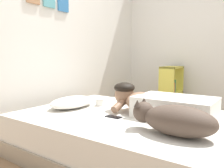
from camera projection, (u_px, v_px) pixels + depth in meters
ground_plane at (175, 162)px, 1.93m from camera, size 11.72×11.72×0.00m
back_wall at (46, 27)px, 2.71m from camera, size 3.86×0.12×2.50m
side_wall_right at (204, 34)px, 3.56m from camera, size 0.10×6.14×2.50m
bed at (134, 137)px, 2.00m from camera, size 1.38×2.09×0.38m
pillow at (72, 102)px, 2.31m from camera, size 0.52×0.32×0.11m
person_lying at (159, 104)px, 1.98m from camera, size 0.43×0.92×0.27m
dog at (174, 120)px, 1.48m from camera, size 0.26×0.57×0.21m
coffee_cup at (100, 102)px, 2.40m from camera, size 0.12×0.09×0.07m
cell_phone at (114, 117)px, 1.93m from camera, size 0.07×0.14×0.01m
bookshelf at (171, 90)px, 3.57m from camera, size 0.45×0.24×0.75m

